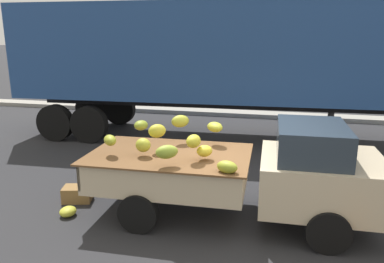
# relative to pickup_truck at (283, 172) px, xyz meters

# --- Properties ---
(ground) EXTENTS (220.00, 220.00, 0.00)m
(ground) POSITION_rel_pickup_truck_xyz_m (-0.62, -0.03, -0.88)
(ground) COLOR #28282B
(curb_strip) EXTENTS (80.00, 0.80, 0.16)m
(curb_strip) POSITION_rel_pickup_truck_xyz_m (-0.62, 8.56, -0.80)
(curb_strip) COLOR gray
(curb_strip) RESTS_ON ground
(pickup_truck) EXTENTS (4.90, 1.93, 1.70)m
(pickup_truck) POSITION_rel_pickup_truck_xyz_m (0.00, 0.00, 0.00)
(pickup_truck) COLOR #CCB793
(pickup_truck) RESTS_ON ground
(semi_trailer) EXTENTS (12.11, 3.16, 3.95)m
(semi_trailer) POSITION_rel_pickup_truck_xyz_m (-2.06, 5.08, 1.66)
(semi_trailer) COLOR navy
(semi_trailer) RESTS_ON ground
(fallen_banana_bunch_near_tailgate) EXTENTS (0.30, 0.34, 0.16)m
(fallen_banana_bunch_near_tailgate) POSITION_rel_pickup_truck_xyz_m (-3.60, -0.66, -0.80)
(fallen_banana_bunch_near_tailgate) COLOR gold
(fallen_banana_bunch_near_tailgate) RESTS_ON ground
(produce_crate) EXTENTS (0.60, 0.48, 0.28)m
(produce_crate) POSITION_rel_pickup_truck_xyz_m (-3.76, -0.06, -0.74)
(produce_crate) COLOR olive
(produce_crate) RESTS_ON ground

